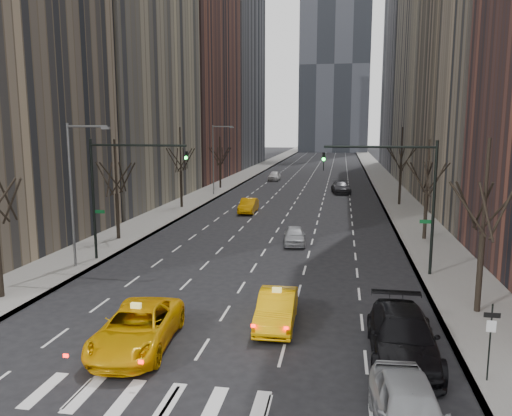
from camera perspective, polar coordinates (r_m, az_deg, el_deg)
The scene contains 26 objects.
ground at distance 21.15m, azimuth -6.15°, elevation -15.75°, with size 400.00×400.00×0.00m, color black.
sidewalk_left at distance 90.58m, azimuth -1.52°, elevation 3.66°, with size 4.50×320.00×0.15m, color slate.
sidewalk_right at distance 89.11m, azimuth 14.15°, elevation 3.29°, with size 4.50×320.00×0.15m, color slate.
bld_left_far at distance 89.54m, azimuth -8.21°, elevation 17.58°, with size 14.00×28.00×44.00m, color brown.
bld_left_deep at distance 119.39m, azimuth -3.62°, elevation 19.42°, with size 14.00×30.00×60.00m, color slate.
bld_right_far at distance 85.49m, azimuth 21.74°, elevation 19.48°, with size 14.00×28.00×50.00m, color tan.
bld_right_deep at distance 116.29m, azimuth 18.59°, elevation 18.75°, with size 14.00×30.00×58.00m, color slate.
tree_lw_b at distance 40.67m, azimuth -15.64°, elevation 1.57°, with size 3.36×3.50×7.82m.
tree_lw_c at distance 55.42m, azimuth -8.58°, elevation 4.11°, with size 3.36×3.50×8.74m.
tree_lw_d at distance 72.71m, azimuth -4.12°, elevation 5.02°, with size 3.36×3.50×7.36m.
tree_rw_a at distance 25.79m, azimuth 24.46°, elevation -2.87°, with size 3.36×3.50×8.28m.
tree_rw_b at distance 41.27m, azimuth 18.91°, elevation 1.52°, with size 3.36×3.50×7.82m.
tree_rw_c at distance 58.98m, azimuth 16.21°, elevation 4.15°, with size 3.36×3.50×8.74m.
traffic_mast_left at distance 33.85m, azimuth -15.66°, elevation 3.10°, with size 6.69×0.39×8.00m.
traffic_mast_right at distance 30.82m, azimuth 16.66°, elevation 2.48°, with size 6.69×0.39×8.00m.
streetlight_near at distance 32.87m, azimuth -19.89°, elevation 2.94°, with size 2.83×0.22×9.00m.
streetlight_far at distance 65.53m, azimuth -4.62°, elevation 6.35°, with size 2.83×0.22×9.00m.
sign_post at distance 19.52m, azimuth 25.21°, elevation -13.09°, with size 0.55×0.06×2.80m.
taxi_suv at distance 21.42m, azimuth -13.42°, elevation -13.19°, with size 2.78×6.03×1.67m, color #ECAA04.
taxi_sedan at distance 23.07m, azimuth 2.39°, elevation -11.43°, with size 1.64×4.70×1.55m, color #FFB105.
silver_sedan_ahead at distance 38.44m, azimuth 4.43°, elevation -3.14°, with size 1.61×3.99×1.36m, color #A1A3A9.
parked_suv_black at distance 20.72m, azimuth 16.40°, elevation -13.89°, with size 2.54×6.26×1.82m, color black.
parked_sedan_silver at distance 16.15m, azimuth 17.13°, elevation -21.21°, with size 1.98×4.93×1.68m, color gray.
far_taxi at distance 52.31m, azimuth -0.86°, elevation 0.27°, with size 1.57×4.52×1.49m, color orange.
far_suv_grey at distance 68.78m, azimuth 9.67°, elevation 2.36°, with size 2.25×5.53×1.60m, color #29292D.
far_car_white at distance 83.95m, azimuth 2.11°, elevation 3.70°, with size 1.84×4.57×1.56m, color white.
Camera 1 is at (5.37, -18.40, 8.93)m, focal length 35.00 mm.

